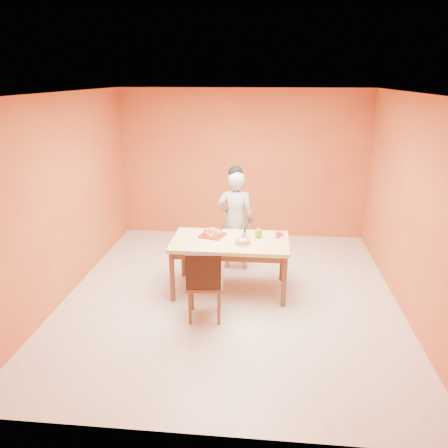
# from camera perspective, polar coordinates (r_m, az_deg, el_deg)

# --- Properties ---
(floor) EXTENTS (5.00, 5.00, 0.00)m
(floor) POSITION_cam_1_polar(r_m,az_deg,el_deg) (6.15, 0.88, -9.30)
(floor) COLOR beige
(floor) RESTS_ON ground
(ceiling) EXTENTS (5.00, 5.00, 0.00)m
(ceiling) POSITION_cam_1_polar(r_m,az_deg,el_deg) (5.42, 1.03, 16.73)
(ceiling) COLOR white
(ceiling) RESTS_ON wall_back
(wall_back) EXTENTS (4.50, 0.00, 4.50)m
(wall_back) POSITION_cam_1_polar(r_m,az_deg,el_deg) (8.06, 2.44, 7.77)
(wall_back) COLOR #C26D2C
(wall_back) RESTS_ON floor
(wall_left) EXTENTS (0.00, 5.00, 5.00)m
(wall_left) POSITION_cam_1_polar(r_m,az_deg,el_deg) (6.23, -20.18, 3.27)
(wall_left) COLOR #C26D2C
(wall_left) RESTS_ON floor
(wall_right) EXTENTS (0.00, 5.00, 5.00)m
(wall_right) POSITION_cam_1_polar(r_m,az_deg,el_deg) (5.90, 23.28, 2.06)
(wall_right) COLOR #C26D2C
(wall_right) RESTS_ON floor
(dining_table) EXTENTS (1.60, 0.90, 0.76)m
(dining_table) POSITION_cam_1_polar(r_m,az_deg,el_deg) (6.02, 0.80, -2.95)
(dining_table) COLOR tan
(dining_table) RESTS_ON floor
(dining_chair) EXTENTS (0.47, 0.54, 0.95)m
(dining_chair) POSITION_cam_1_polar(r_m,az_deg,el_deg) (5.41, -2.56, -7.62)
(dining_chair) COLOR brown
(dining_chair) RESTS_ON floor
(pastry_pile) EXTENTS (0.28, 0.28, 0.09)m
(pastry_pile) POSITION_cam_1_polar(r_m,az_deg,el_deg) (6.12, -1.53, -0.98)
(pastry_pile) COLOR tan
(pastry_pile) RESTS_ON pastry_platter
(person) EXTENTS (0.58, 0.39, 1.56)m
(person) POSITION_cam_1_polar(r_m,az_deg,el_deg) (6.71, 1.47, 0.44)
(person) COLOR #949496
(person) RESTS_ON floor
(pastry_platter) EXTENTS (0.39, 0.39, 0.02)m
(pastry_platter) POSITION_cam_1_polar(r_m,az_deg,el_deg) (6.14, -1.52, -1.47)
(pastry_platter) COLOR maroon
(pastry_platter) RESTS_ON dining_table
(red_dinner_plate) EXTENTS (0.35, 0.35, 0.02)m
(red_dinner_plate) POSITION_cam_1_polar(r_m,az_deg,el_deg) (6.33, -1.44, -0.82)
(red_dinner_plate) COLOR maroon
(red_dinner_plate) RESTS_ON dining_table
(white_cake_plate) EXTENTS (0.37, 0.37, 0.01)m
(white_cake_plate) POSITION_cam_1_polar(r_m,az_deg,el_deg) (5.84, 2.46, -2.58)
(white_cake_plate) COLOR silver
(white_cake_plate) RESTS_ON dining_table
(sponge_cake) EXTENTS (0.25, 0.25, 0.05)m
(sponge_cake) POSITION_cam_1_polar(r_m,az_deg,el_deg) (5.83, 2.47, -2.31)
(sponge_cake) COLOR gold
(sponge_cake) RESTS_ON white_cake_plate
(cake_server) EXTENTS (0.08, 0.27, 0.01)m
(cake_server) POSITION_cam_1_polar(r_m,az_deg,el_deg) (5.99, 2.67, -1.41)
(cake_server) COLOR silver
(cake_server) RESTS_ON sponge_cake
(egg_ornament) EXTENTS (0.12, 0.09, 0.14)m
(egg_ornament) POSITION_cam_1_polar(r_m,az_deg,el_deg) (6.06, 4.51, -1.19)
(egg_ornament) COLOR olive
(egg_ornament) RESTS_ON dining_table
(magenta_glass) EXTENTS (0.08, 0.08, 0.09)m
(magenta_glass) POSITION_cam_1_polar(r_m,az_deg,el_deg) (6.09, 6.99, -1.42)
(magenta_glass) COLOR #C41D5F
(magenta_glass) RESTS_ON dining_table
(checker_tin) EXTENTS (0.12, 0.12, 0.03)m
(checker_tin) POSITION_cam_1_polar(r_m,az_deg,el_deg) (6.21, 7.28, -1.32)
(checker_tin) COLOR #3A210F
(checker_tin) RESTS_ON dining_table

